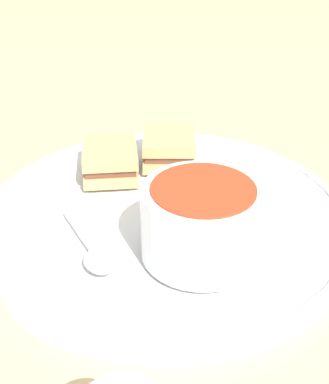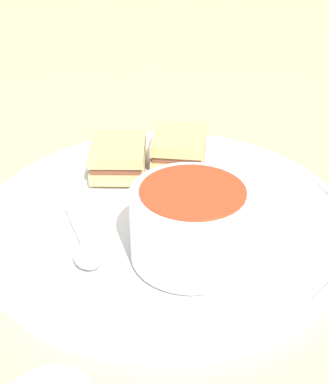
{
  "view_description": "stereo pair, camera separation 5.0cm",
  "coord_description": "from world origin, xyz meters",
  "px_view_note": "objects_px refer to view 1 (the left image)",
  "views": [
    {
      "loc": [
        -0.36,
        -0.22,
        0.29
      ],
      "look_at": [
        0.0,
        0.0,
        0.04
      ],
      "focal_mm": 50.0,
      "sensor_mm": 36.0,
      "label": 1
    },
    {
      "loc": [
        -0.34,
        -0.26,
        0.29
      ],
      "look_at": [
        0.0,
        0.0,
        0.04
      ],
      "focal_mm": 50.0,
      "sensor_mm": 36.0,
      "label": 2
    }
  ],
  "objects_px": {
    "sandwich_half_near": "(169,147)",
    "sandwich_half_far": "(110,160)",
    "spoon": "(100,259)",
    "soup_bowl": "(202,221)"
  },
  "relations": [
    {
      "from": "spoon",
      "to": "sandwich_half_far",
      "type": "relative_size",
      "value": 1.13
    },
    {
      "from": "soup_bowl",
      "to": "sandwich_half_far",
      "type": "relative_size",
      "value": 1.12
    },
    {
      "from": "soup_bowl",
      "to": "sandwich_half_near",
      "type": "distance_m",
      "value": 0.17
    },
    {
      "from": "sandwich_half_near",
      "to": "sandwich_half_far",
      "type": "bearing_deg",
      "value": 147.09
    },
    {
      "from": "soup_bowl",
      "to": "sandwich_half_far",
      "type": "distance_m",
      "value": 0.16
    },
    {
      "from": "sandwich_half_near",
      "to": "sandwich_half_far",
      "type": "distance_m",
      "value": 0.07
    },
    {
      "from": "spoon",
      "to": "sandwich_half_far",
      "type": "distance_m",
      "value": 0.15
    },
    {
      "from": "soup_bowl",
      "to": "sandwich_half_near",
      "type": "height_order",
      "value": "soup_bowl"
    },
    {
      "from": "spoon",
      "to": "sandwich_half_far",
      "type": "xyz_separation_m",
      "value": [
        0.13,
        0.08,
        0.01
      ]
    },
    {
      "from": "spoon",
      "to": "sandwich_half_near",
      "type": "distance_m",
      "value": 0.19
    }
  ]
}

